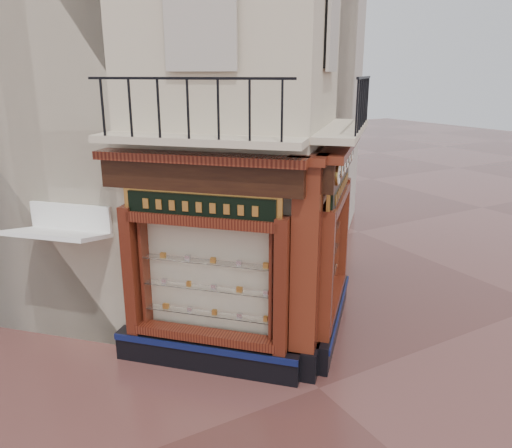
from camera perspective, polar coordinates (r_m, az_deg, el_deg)
ground at (r=9.15m, az=7.20°, el=-18.11°), size 80.00×80.00×0.00m
main_building at (r=12.96m, az=-9.26°, el=20.07°), size 11.31×11.31×12.00m
neighbour_left at (r=14.71m, az=-22.24°, el=16.73°), size 11.31×11.31×11.00m
neighbour_right at (r=16.20m, az=-3.84°, el=17.78°), size 11.31×11.31×11.00m
shopfront_left at (r=8.77m, az=-5.96°, el=-4.95°), size 2.86×2.86×3.98m
shopfront_right at (r=10.15m, az=8.71°, el=-2.00°), size 2.86×2.86×3.98m
corner_pilaster at (r=8.56m, az=5.68°, el=-5.72°), size 0.85×0.85×3.98m
balcony at (r=8.79m, az=2.35°, el=10.27°), size 5.94×2.97×1.03m
clock_a at (r=8.36m, az=9.32°, el=5.58°), size 0.29×0.29×0.36m
clock_b at (r=8.94m, az=9.74°, el=6.28°), size 0.26×0.26×0.32m
clock_c at (r=9.42m, az=10.05°, el=6.79°), size 0.29×0.29×0.36m
clock_d at (r=9.88m, az=10.32°, el=7.24°), size 0.29×0.29×0.36m
clock_e at (r=10.36m, az=10.58°, el=7.66°), size 0.25×0.25×0.31m
clock_f at (r=10.87m, az=10.83°, el=8.07°), size 0.28×0.28×0.35m
awning at (r=10.66m, az=-20.37°, el=-13.64°), size 1.91×1.91×0.29m
signboard_left at (r=8.35m, az=-6.39°, el=2.03°), size 2.03×2.03×0.54m
signboard_right at (r=9.84m, az=9.44°, el=4.16°), size 2.14×2.14×0.57m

